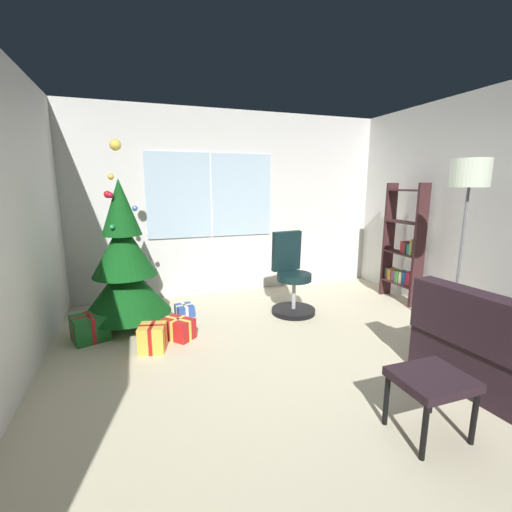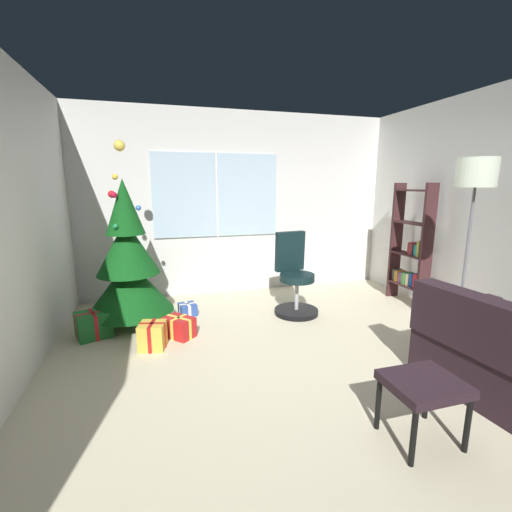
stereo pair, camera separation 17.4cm
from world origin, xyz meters
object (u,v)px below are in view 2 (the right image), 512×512
Objects in this scene: gift_box_green at (94,325)px; gift_box_gold at (153,336)px; gift_box_red at (179,327)px; gift_box_blue at (188,309)px; bookshelf at (411,251)px; footstool at (423,388)px; holiday_tree at (128,265)px; office_chair at (295,282)px; floor_lamp at (475,186)px.

gift_box_gold is at bearing -37.03° from gift_box_green.
gift_box_blue is at bearing 76.95° from gift_box_red.
bookshelf is at bearing -0.02° from gift_box_green.
footstool is 3.21m from holiday_tree.
holiday_tree is at bearing 134.20° from gift_box_red.
holiday_tree reaches higher than footstool.
gift_box_red is 0.34m from gift_box_gold.
bookshelf reaches higher than gift_box_gold.
footstool is at bearing -127.68° from bookshelf.
gift_box_gold is (-0.28, -0.20, 0.02)m from gift_box_red.
gift_box_green is 1.11m from gift_box_blue.
gift_box_red is at bearing -175.23° from bookshelf.
office_chair reaches higher than gift_box_blue.
gift_box_blue is 0.24× the size of office_chair.
floor_lamp is at bearing -18.01° from gift_box_red.
floor_lamp is at bearing -30.31° from gift_box_blue.
gift_box_green is (-2.29, 2.30, -0.23)m from footstool.
holiday_tree is 5.51× the size of gift_box_red.
footstool is 2.93m from bookshelf.
footstool is at bearing -65.19° from gift_box_blue.
gift_box_blue is at bearing 63.35° from gift_box_gold.
gift_box_green is 0.26× the size of bookshelf.
floor_lamp reaches higher than gift_box_blue.
gift_box_blue is (0.15, 0.65, -0.04)m from gift_box_red.
floor_lamp reaches higher than footstool.
floor_lamp is at bearing -13.04° from gift_box_gold.
gift_box_green is at bearing 162.34° from floor_lamp.
holiday_tree is 1.12× the size of floor_lamp.
holiday_tree is 2.01× the size of office_chair.
gift_box_gold reaches higher than gift_box_blue.
bookshelf is (4.06, -0.00, 0.60)m from gift_box_green.
office_chair reaches higher than footstool.
gift_box_red is 0.23× the size of bookshelf.
gift_box_red is at bearing 161.99° from floor_lamp.
gift_box_red is (-1.39, 2.04, -0.26)m from footstool.
holiday_tree is at bearing -169.59° from gift_box_blue.
floor_lamp is at bearing -105.65° from bookshelf.
gift_box_gold is 1.87m from office_chair.
holiday_tree reaches higher than gift_box_red.
gift_box_blue is at bearing 172.75° from bookshelf.
footstool is 2.48m from gift_box_red.
gift_box_red is 1.56m from office_chair.
gift_box_gold is (-1.67, 1.83, -0.23)m from footstool.
bookshelf is (3.17, 0.26, 0.63)m from gift_box_red.
gift_box_blue is (-1.24, 2.68, -0.30)m from footstool.
gift_box_gold is 3.52m from floor_lamp.
gift_box_gold is at bearing -143.90° from gift_box_red.
gift_box_gold is at bearing -72.03° from holiday_tree.
holiday_tree reaches higher than bookshelf.
footstool is 0.24× the size of floor_lamp.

